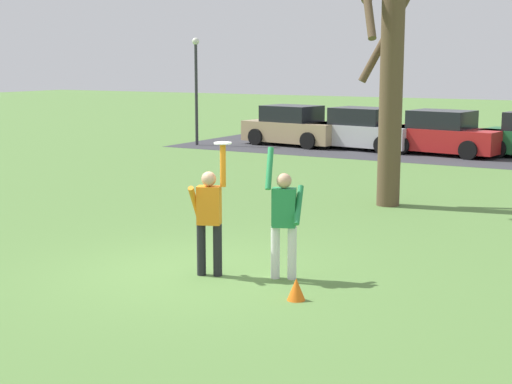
{
  "coord_description": "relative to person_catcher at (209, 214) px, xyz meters",
  "views": [
    {
      "loc": [
        6.61,
        -9.76,
        3.31
      ],
      "look_at": [
        0.8,
        0.51,
        1.3
      ],
      "focal_mm": 53.67,
      "sensor_mm": 36.0,
      "label": 1
    }
  ],
  "objects": [
    {
      "name": "parked_car_silver",
      "position": [
        -4.44,
        17.73,
        -0.25
      ],
      "size": [
        4.32,
        2.48,
        1.59
      ],
      "rotation": [
        0.0,
        0.0,
        -0.14
      ],
      "color": "#BCBCC1",
      "rests_on": "ground_plane"
    },
    {
      "name": "ground_plane",
      "position": [
        -0.25,
        0.0,
        -0.98
      ],
      "size": [
        120.0,
        120.0,
        0.0
      ],
      "primitive_type": "plane",
      "color": "#567F3D"
    },
    {
      "name": "parked_car_tan",
      "position": [
        -7.45,
        17.74,
        -0.25
      ],
      "size": [
        4.32,
        2.48,
        1.59
      ],
      "rotation": [
        0.0,
        0.0,
        -0.14
      ],
      "color": "tan",
      "rests_on": "ground_plane"
    },
    {
      "name": "frisbee_disc",
      "position": [
        0.21,
        0.08,
        1.11
      ],
      "size": [
        0.27,
        0.27,
        0.02
      ],
      "primitive_type": "cylinder",
      "color": "white",
      "rests_on": "person_catcher"
    },
    {
      "name": "bare_tree_tall",
      "position": [
        0.33,
        7.05,
        2.26
      ],
      "size": [
        1.91,
        2.16,
        6.27
      ],
      "color": "brown",
      "rests_on": "ground_plane"
    },
    {
      "name": "person_catcher",
      "position": [
        0.0,
        0.0,
        0.0
      ],
      "size": [
        0.58,
        0.48,
        2.08
      ],
      "rotation": [
        0.0,
        0.0,
        0.36
      ],
      "color": "black",
      "rests_on": "ground_plane"
    },
    {
      "name": "parking_strip",
      "position": [
        0.49,
        17.84,
        -0.98
      ],
      "size": [
        24.42,
        6.4,
        0.01
      ],
      "primitive_type": "cube",
      "color": "#38383D",
      "rests_on": "ground_plane"
    },
    {
      "name": "field_cone_orange",
      "position": [
        1.75,
        -0.47,
        -0.82
      ],
      "size": [
        0.26,
        0.26,
        0.32
      ],
      "primitive_type": "cone",
      "color": "orange",
      "rests_on": "ground_plane"
    },
    {
      "name": "person_defender",
      "position": [
        1.09,
        0.41,
        -0.0
      ],
      "size": [
        0.63,
        0.57,
        2.04
      ],
      "rotation": [
        0.0,
        0.0,
        3.5
      ],
      "color": "silver",
      "rests_on": "ground_plane"
    },
    {
      "name": "lamppost_by_lot",
      "position": [
        -10.87,
        15.84,
        1.6
      ],
      "size": [
        0.28,
        0.28,
        4.26
      ],
      "color": "#2D2D33",
      "rests_on": "ground_plane"
    },
    {
      "name": "parked_car_red",
      "position": [
        -1.3,
        17.58,
        -0.25
      ],
      "size": [
        4.32,
        2.48,
        1.59
      ],
      "rotation": [
        0.0,
        0.0,
        -0.14
      ],
      "color": "red",
      "rests_on": "ground_plane"
    }
  ]
}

